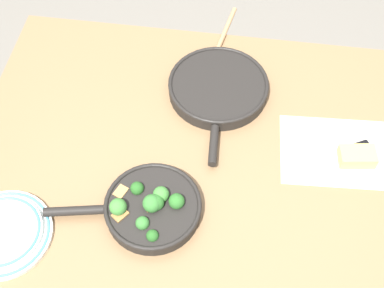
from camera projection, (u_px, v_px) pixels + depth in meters
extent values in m
plane|color=slate|center=(192.00, 255.00, 2.12)|extent=(14.00, 14.00, 0.00)
cube|color=olive|center=(192.00, 151.00, 1.51)|extent=(1.25, 0.93, 0.03)
cylinder|color=#BCBCC1|center=(64.00, 104.00, 2.10)|extent=(0.05, 0.05, 0.73)
cylinder|color=#BCBCC1|center=(355.00, 136.00, 2.01)|extent=(0.05, 0.05, 0.73)
cylinder|color=black|center=(153.00, 208.00, 1.37)|extent=(0.25, 0.25, 0.04)
torus|color=black|center=(153.00, 205.00, 1.36)|extent=(0.25, 0.25, 0.01)
cylinder|color=black|center=(74.00, 211.00, 1.36)|extent=(0.16, 0.05, 0.02)
cylinder|color=#205218|center=(138.00, 193.00, 1.40)|extent=(0.01, 0.01, 0.02)
sphere|color=#286023|center=(137.00, 188.00, 1.38)|extent=(0.04, 0.04, 0.04)
cylinder|color=#245B1C|center=(156.00, 208.00, 1.37)|extent=(0.02, 0.02, 0.02)
sphere|color=#2D6B28|center=(156.00, 203.00, 1.35)|extent=(0.04, 0.04, 0.04)
cylinder|color=#245B1C|center=(177.00, 206.00, 1.37)|extent=(0.01, 0.01, 0.02)
sphere|color=#2D6B28|center=(177.00, 201.00, 1.35)|extent=(0.04, 0.04, 0.04)
cylinder|color=#205218|center=(153.00, 239.00, 1.32)|extent=(0.01, 0.01, 0.02)
sphere|color=#286023|center=(152.00, 236.00, 1.31)|extent=(0.03, 0.03, 0.03)
cylinder|color=#2C6823|center=(143.00, 227.00, 1.34)|extent=(0.01, 0.01, 0.02)
sphere|color=#387A33|center=(142.00, 223.00, 1.32)|extent=(0.03, 0.03, 0.03)
cylinder|color=#2C6823|center=(153.00, 209.00, 1.37)|extent=(0.02, 0.02, 0.03)
sphere|color=#387A33|center=(152.00, 203.00, 1.34)|extent=(0.05, 0.05, 0.05)
cylinder|color=#357027|center=(162.00, 199.00, 1.38)|extent=(0.01, 0.01, 0.02)
sphere|color=#428438|center=(161.00, 194.00, 1.36)|extent=(0.04, 0.04, 0.04)
cylinder|color=#357027|center=(119.00, 212.00, 1.36)|extent=(0.02, 0.02, 0.02)
sphere|color=#428438|center=(118.00, 207.00, 1.34)|extent=(0.04, 0.04, 0.04)
cube|color=#AD7F4C|center=(121.00, 194.00, 1.39)|extent=(0.04, 0.04, 0.03)
cube|color=#9E703D|center=(121.00, 217.00, 1.35)|extent=(0.05, 0.05, 0.03)
cube|color=#9E703D|center=(153.00, 207.00, 1.37)|extent=(0.05, 0.05, 0.03)
cylinder|color=black|center=(218.00, 88.00, 1.60)|extent=(0.30, 0.30, 0.04)
torus|color=black|center=(219.00, 84.00, 1.59)|extent=(0.30, 0.30, 0.01)
cylinder|color=black|center=(214.00, 144.00, 1.48)|extent=(0.03, 0.13, 0.02)
cylinder|color=#E5CC60|center=(218.00, 88.00, 1.60)|extent=(0.24, 0.24, 0.02)
cylinder|color=tan|center=(222.00, 38.00, 1.74)|extent=(0.07, 0.29, 0.02)
ellipsoid|color=tan|center=(206.00, 75.00, 1.65)|extent=(0.05, 0.07, 0.02)
cube|color=silver|center=(347.00, 152.00, 1.49)|extent=(0.38, 0.25, 0.00)
cube|color=silver|center=(315.00, 162.00, 1.47)|extent=(0.15, 0.10, 0.01)
cylinder|color=black|center=(354.00, 148.00, 1.49)|extent=(0.09, 0.06, 0.02)
cube|color=#EACC66|center=(357.00, 157.00, 1.46)|extent=(0.11, 0.07, 0.04)
cylinder|color=silver|center=(4.00, 234.00, 1.34)|extent=(0.25, 0.25, 0.01)
torus|color=#4C9EB7|center=(3.00, 233.00, 1.34)|extent=(0.24, 0.24, 0.01)
cylinder|color=silver|center=(2.00, 232.00, 1.33)|extent=(0.20, 0.20, 0.01)
torus|color=#4C9EB7|center=(2.00, 231.00, 1.33)|extent=(0.19, 0.19, 0.01)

